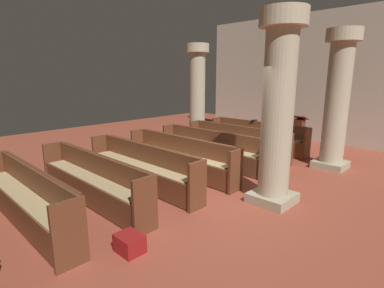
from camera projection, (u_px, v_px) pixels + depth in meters
ground_plane at (217, 186)px, 6.47m from camera, size 19.20×19.20×0.00m
back_wall at (330, 79)px, 10.23m from camera, size 10.00×0.16×4.50m
pew_row_0 at (257, 135)px, 9.60m from camera, size 3.37×0.46×0.90m
pew_row_1 at (236, 140)px, 8.79m from camera, size 3.37×0.46×0.90m
pew_row_2 at (211, 147)px, 7.98m from camera, size 3.37×0.47×0.90m
pew_row_3 at (180, 155)px, 7.18m from camera, size 3.37×0.46×0.90m
pew_row_4 at (141, 165)px, 6.37m from camera, size 3.37×0.46×0.90m
pew_row_5 at (91, 178)px, 5.57m from camera, size 3.37×0.46×0.90m
pew_row_6 at (25, 195)px, 4.76m from camera, size 3.37×0.46×0.90m
pillar_aisle_side at (337, 99)px, 7.39m from camera, size 0.82×0.82×3.44m
pillar_far_side at (197, 91)px, 10.76m from camera, size 0.82×0.82×3.44m
pillar_aisle_rear at (278, 108)px, 5.27m from camera, size 0.81×0.81×3.44m
lectern at (299, 134)px, 9.88m from camera, size 0.48×0.45×1.08m
hymn_book at (254, 120)px, 9.81m from camera, size 0.13×0.21×0.03m
kneeler_box_red at (130, 243)px, 4.05m from camera, size 0.37×0.30×0.25m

